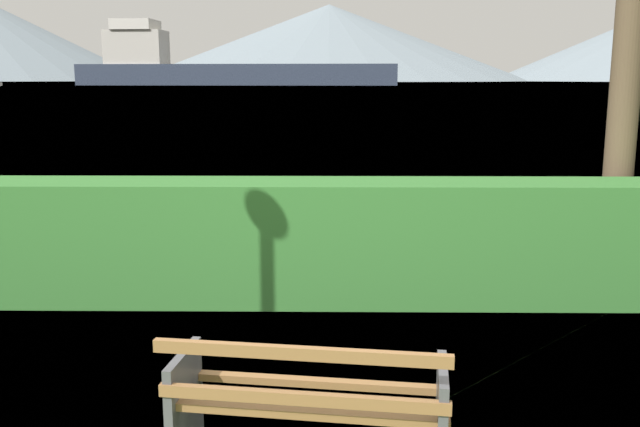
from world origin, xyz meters
TOP-DOWN VIEW (x-y plane):
  - water_surface at (0.00, 309.85)m, footprint 620.00×620.00m
  - park_bench at (-0.01, -0.06)m, footprint 1.57×0.76m
  - hedge_row at (0.00, 3.11)m, footprint 8.33×0.75m
  - cargo_ship_large at (-35.65, 214.51)m, footprint 98.05×18.98m
  - distant_hills at (36.09, 554.39)m, footprint 943.50×358.25m

SIDE VIEW (x-z plane):
  - water_surface at x=0.00m, z-range 0.00..0.00m
  - park_bench at x=-0.01m, z-range -0.01..0.85m
  - hedge_row at x=0.00m, z-range 0.00..1.20m
  - cargo_ship_large at x=-35.65m, z-range -4.33..15.33m
  - distant_hills at x=36.09m, z-range -2.31..74.67m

